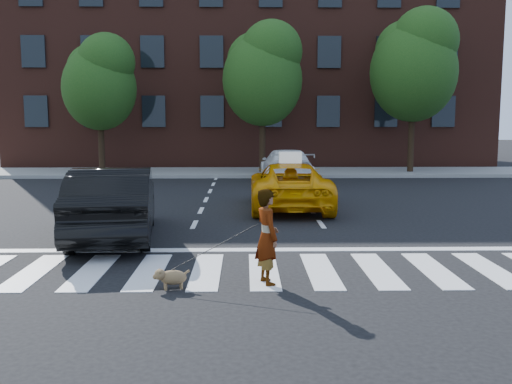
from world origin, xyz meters
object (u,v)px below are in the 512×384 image
(woman, at_px, (267,237))
(taxi, at_px, (290,185))
(black_sedan, at_px, (114,203))
(white_suv, at_px, (286,166))
(tree_right, at_px, (415,61))
(dog, at_px, (170,277))
(tree_mid, at_px, (263,70))
(tree_left, at_px, (100,79))

(woman, bearing_deg, taxi, -26.23)
(woman, bearing_deg, black_sedan, 22.92)
(woman, bearing_deg, white_suv, -24.48)
(tree_right, xyz_separation_m, white_suv, (-6.13, -3.15, -4.57))
(dog, bearing_deg, white_suv, 64.90)
(tree_mid, bearing_deg, black_sedan, -104.95)
(taxi, distance_m, woman, 7.83)
(tree_left, relative_size, dog, 11.22)
(taxi, xyz_separation_m, black_sedan, (-4.24, -4.14, 0.11))
(tree_right, height_order, black_sedan, tree_right)
(woman, bearing_deg, tree_mid, -20.74)
(tree_left, bearing_deg, tree_right, -0.00)
(dog, bearing_deg, woman, -4.35)
(tree_right, bearing_deg, white_suv, -152.84)
(woman, bearing_deg, dog, 80.62)
(dog, bearing_deg, black_sedan, 100.10)
(black_sedan, relative_size, white_suv, 1.02)
(taxi, relative_size, woman, 3.17)
(tree_mid, height_order, black_sedan, tree_mid)
(taxi, distance_m, white_suv, 6.86)
(taxi, bearing_deg, white_suv, -92.79)
(black_sedan, bearing_deg, tree_left, -83.12)
(black_sedan, bearing_deg, tree_mid, -112.83)
(tree_left, bearing_deg, dog, -73.12)
(black_sedan, xyz_separation_m, dog, (1.75, -3.89, -0.60))
(woman, height_order, dog, woman)
(tree_left, height_order, taxi, tree_left)
(white_suv, xyz_separation_m, woman, (-1.37, -14.62, 0.08))
(tree_mid, xyz_separation_m, dog, (-2.03, -18.02, -4.66))
(dog, bearing_deg, tree_right, 49.31)
(tree_left, xyz_separation_m, dog, (5.47, -18.02, -4.25))
(black_sedan, bearing_deg, dog, 106.30)
(tree_mid, bearing_deg, dog, -96.43)
(black_sedan, bearing_deg, woman, 124.15)
(tree_mid, relative_size, black_sedan, 1.47)
(taxi, bearing_deg, black_sedan, 44.90)
(tree_right, bearing_deg, taxi, -123.18)
(tree_mid, height_order, dog, tree_mid)
(taxi, height_order, white_suv, white_suv)
(taxi, height_order, black_sedan, black_sedan)
(tree_left, relative_size, black_sedan, 1.35)
(tree_mid, distance_m, white_suv, 5.29)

